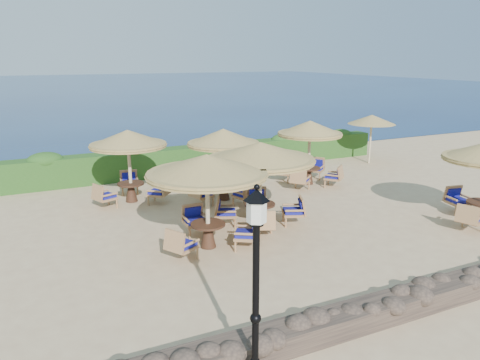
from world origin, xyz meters
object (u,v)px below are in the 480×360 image
lamp_post (256,298)px  cafe_set_1 (260,165)px  extra_parasol (372,120)px  cafe_set_3 (129,151)px  cafe_set_5 (309,142)px  cafe_set_0 (207,178)px  cafe_set_4 (224,153)px

lamp_post → cafe_set_1: lamp_post is taller
extra_parasol → cafe_set_1: bearing=-148.9°
cafe_set_3 → cafe_set_5: (7.21, -0.74, -0.12)m
cafe_set_1 → cafe_set_0: bearing=-155.5°
lamp_post → cafe_set_0: bearing=75.8°
cafe_set_4 → cafe_set_0: bearing=-119.2°
extra_parasol → cafe_set_4: cafe_set_4 is taller
cafe_set_5 → cafe_set_3: bearing=174.1°
lamp_post → cafe_set_4: size_ratio=1.15×
cafe_set_1 → cafe_set_4: bearing=88.9°
lamp_post → cafe_set_4: lamp_post is taller
extra_parasol → cafe_set_3: bearing=-174.1°
extra_parasol → cafe_set_1: (-9.05, -5.46, -0.22)m
lamp_post → extra_parasol: bearing=43.6°
cafe_set_1 → cafe_set_3: bearing=126.5°
cafe_set_1 → cafe_set_4: (0.06, 2.96, -0.17)m
cafe_set_1 → lamp_post: bearing=-118.5°
lamp_post → cafe_set_0: lamp_post is taller
cafe_set_1 → cafe_set_3: same height
cafe_set_4 → cafe_set_5: bearing=6.9°
lamp_post → cafe_set_5: 12.59m
cafe_set_1 → cafe_set_4: same height
cafe_set_3 → cafe_set_5: same height
lamp_post → cafe_set_5: (7.66, 9.99, 0.23)m
cafe_set_4 → cafe_set_5: same height
cafe_set_5 → extra_parasol: bearing=22.1°
cafe_set_5 → lamp_post: bearing=-127.5°
cafe_set_0 → cafe_set_4: 4.51m
cafe_set_0 → cafe_set_3: size_ratio=1.18×
lamp_post → cafe_set_4: bearing=69.2°
cafe_set_4 → cafe_set_1: bearing=-91.1°
cafe_set_5 → cafe_set_0: bearing=-144.7°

